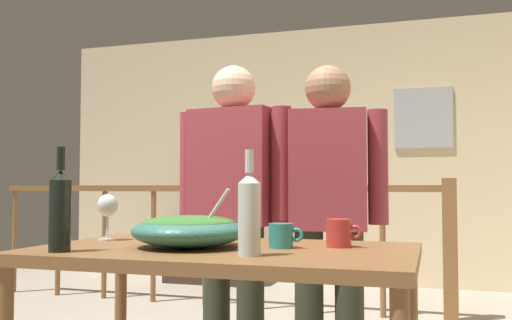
{
  "coord_description": "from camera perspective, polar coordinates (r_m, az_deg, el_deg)",
  "views": [
    {
      "loc": [
        0.84,
        -2.34,
        0.96
      ],
      "look_at": [
        0.16,
        -0.18,
        1.06
      ],
      "focal_mm": 39.38,
      "sensor_mm": 36.0,
      "label": 1
    }
  ],
  "objects": [
    {
      "name": "back_wall",
      "position": [
        5.7,
        9.0,
        0.6
      ],
      "size": [
        6.12,
        0.1,
        2.57
      ],
      "primitive_type": "cube",
      "color": "beige",
      "rests_on": "ground_plane"
    },
    {
      "name": "flat_screen_tv",
      "position": [
        5.66,
        -4.61,
        -4.2
      ],
      "size": [
        0.63,
        0.12,
        0.45
      ],
      "color": "black",
      "rests_on": "tv_console"
    },
    {
      "name": "wine_bottle_dark",
      "position": [
        1.9,
        -19.28,
        -4.71
      ],
      "size": [
        0.07,
        0.07,
        0.33
      ],
      "color": "black",
      "rests_on": "serving_table"
    },
    {
      "name": "wine_bottle_clear",
      "position": [
        1.69,
        -0.68,
        -5.33
      ],
      "size": [
        0.07,
        0.07,
        0.32
      ],
      "color": "silver",
      "rests_on": "serving_table"
    },
    {
      "name": "wine_glass",
      "position": [
        2.25,
        -14.85,
        -4.67
      ],
      "size": [
        0.08,
        0.08,
        0.18
      ],
      "color": "silver",
      "rests_on": "serving_table"
    },
    {
      "name": "salad_bowl",
      "position": [
        1.94,
        -6.84,
        -7.0
      ],
      "size": [
        0.39,
        0.39,
        0.2
      ],
      "color": "#337060",
      "rests_on": "serving_table"
    },
    {
      "name": "mug_red",
      "position": [
        1.95,
        8.45,
        -7.35
      ],
      "size": [
        0.12,
        0.09,
        0.1
      ],
      "color": "#B7332D",
      "rests_on": "serving_table"
    },
    {
      "name": "stair_railing",
      "position": [
        4.45,
        0.64,
        -6.86
      ],
      "size": [
        3.85,
        0.1,
        1.02
      ],
      "color": "brown",
      "rests_on": "ground_plane"
    },
    {
      "name": "person_standing_right",
      "position": [
        2.57,
        7.38,
        -4.55
      ],
      "size": [
        0.53,
        0.26,
        1.51
      ],
      "rotation": [
        0.0,
        0.0,
        3.27
      ],
      "color": "#2D3323",
      "rests_on": "ground_plane"
    },
    {
      "name": "serving_table",
      "position": [
        1.94,
        -3.32,
        -11.16
      ],
      "size": [
        1.28,
        0.76,
        0.75
      ],
      "color": "brown",
      "rests_on": "ground_plane"
    },
    {
      "name": "framed_picture",
      "position": [
        5.6,
        16.63,
        4.13
      ],
      "size": [
        0.54,
        0.03,
        0.58
      ],
      "primitive_type": "cube",
      "color": "#A3ABAE"
    },
    {
      "name": "tv_console",
      "position": [
        5.73,
        -4.51,
        -9.57
      ],
      "size": [
        0.9,
        0.4,
        0.55
      ],
      "primitive_type": "cube",
      "color": "#38281E",
      "rests_on": "ground_plane"
    },
    {
      "name": "person_standing_left",
      "position": [
        2.68,
        -2.31,
        -3.85
      ],
      "size": [
        0.58,
        0.27,
        1.54
      ],
      "rotation": [
        0.0,
        0.0,
        3.01
      ],
      "color": "#2D3323",
      "rests_on": "ground_plane"
    },
    {
      "name": "mug_teal",
      "position": [
        1.91,
        2.62,
        -7.68
      ],
      "size": [
        0.12,
        0.08,
        0.08
      ],
      "color": "teal",
      "rests_on": "serving_table"
    }
  ]
}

